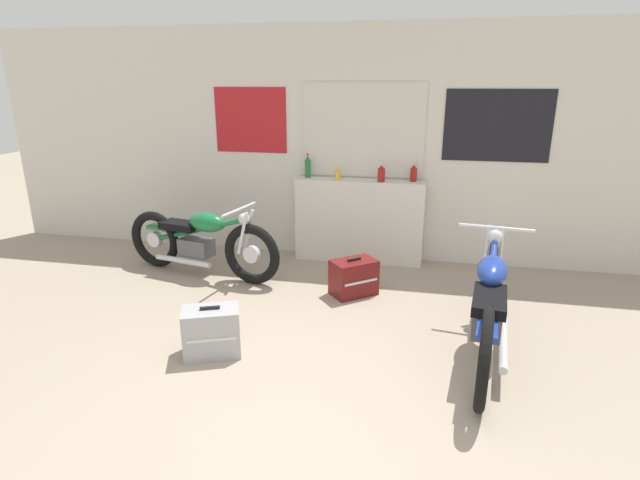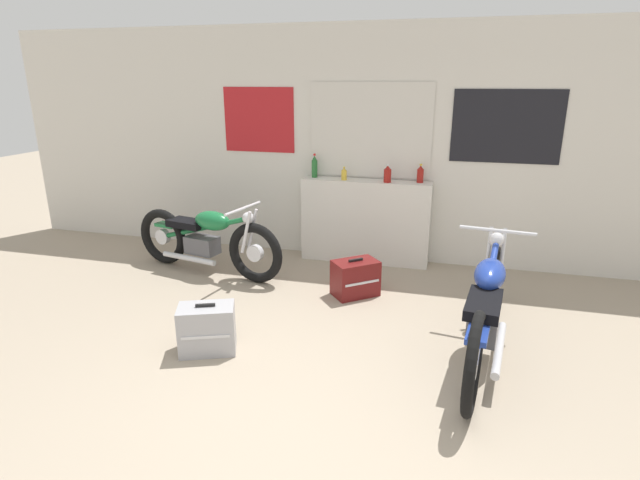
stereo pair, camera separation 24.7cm
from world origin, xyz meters
name	(u,v)px [view 2 (the right image)]	position (x,y,z in m)	size (l,w,h in m)	color
ground_plane	(298,431)	(0.00, 0.00, 0.00)	(24.00, 24.00, 0.00)	gray
wall_back	(383,146)	(0.00, 3.45, 1.41)	(10.00, 0.07, 2.80)	silver
sill_counter	(365,221)	(-0.16, 3.27, 0.51)	(1.56, 0.28, 1.02)	silver
bottle_leftmost	(315,167)	(-0.81, 3.31, 1.15)	(0.07, 0.07, 0.29)	#23662D
bottle_left_center	(344,174)	(-0.42, 3.23, 1.09)	(0.07, 0.07, 0.16)	gold
bottle_center	(388,174)	(0.10, 3.22, 1.11)	(0.09, 0.09, 0.21)	maroon
bottle_right_center	(420,174)	(0.47, 3.31, 1.11)	(0.08, 0.08, 0.22)	maroon
motorcycle_blue	(486,307)	(1.17, 1.26, 0.45)	(0.64, 2.22, 0.93)	black
motorcycle_green	(206,239)	(-1.86, 2.41, 0.41)	(2.01, 0.69, 0.85)	black
hard_case_darkred	(355,278)	(-0.06, 2.21, 0.19)	(0.54, 0.51, 0.40)	maroon
hard_case_silver	(207,329)	(-1.03, 0.77, 0.20)	(0.53, 0.43, 0.43)	#9E9EA3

